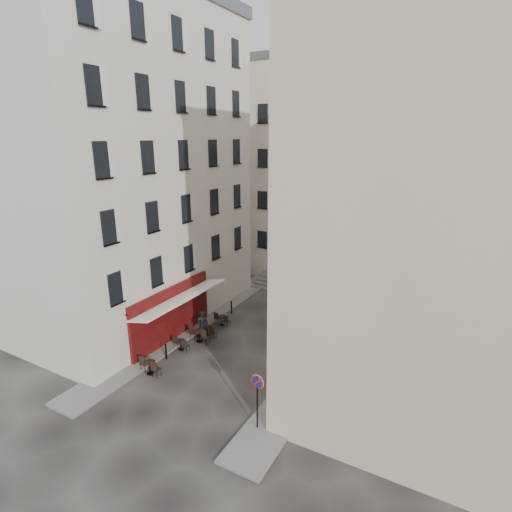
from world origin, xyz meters
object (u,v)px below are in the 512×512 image
Objects in this scene: bistro_table_a at (150,366)px; bistro_table_b at (181,344)px; pedestrian at (203,325)px; no_parking_sign at (257,392)px.

bistro_table_a reaches higher than bistro_table_b.
bistro_table_b is at bearing 43.14° from pedestrian.
bistro_table_b is 1.90m from pedestrian.
pedestrian is (-6.92, 5.56, -0.98)m from no_parking_sign.
bistro_table_a is at bearing 178.55° from no_parking_sign.
pedestrian reaches higher than bistro_table_a.
bistro_table_a is 0.71× the size of pedestrian.
bistro_table_b is (-0.16, 2.79, -0.07)m from bistro_table_a.
no_parking_sign reaches higher than bistro_table_b.
bistro_table_a is 4.61m from pedestrian.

